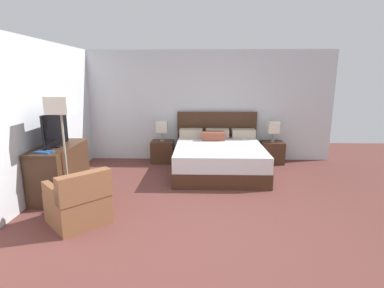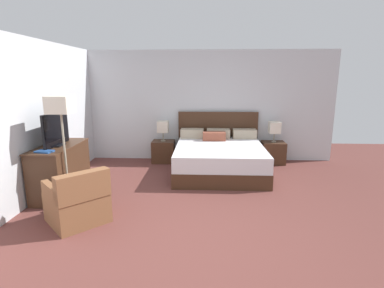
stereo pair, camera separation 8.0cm
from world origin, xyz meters
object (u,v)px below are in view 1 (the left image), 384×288
(nightstand_left, at_px, (162,152))
(nightstand_right, at_px, (272,152))
(dresser, at_px, (60,170))
(bed, at_px, (219,157))
(book_red_cover, at_px, (44,152))
(table_lamp_left, at_px, (162,127))
(tv, at_px, (56,130))
(armchair_by_window, at_px, (79,203))
(table_lamp_right, at_px, (273,128))
(floor_lamp, at_px, (61,114))

(nightstand_left, xyz_separation_m, nightstand_right, (2.50, 0.00, 0.00))
(dresser, bearing_deg, bed, 25.81)
(book_red_cover, bearing_deg, bed, 33.26)
(table_lamp_left, distance_m, book_red_cover, 2.84)
(dresser, distance_m, tv, 0.67)
(nightstand_left, bearing_deg, tv, -125.28)
(tv, xyz_separation_m, armchair_by_window, (0.70, -0.96, -0.81))
(table_lamp_right, xyz_separation_m, dresser, (-3.94, -2.00, -0.39))
(tv, height_order, armchair_by_window, tv)
(table_lamp_left, distance_m, table_lamp_right, 2.50)
(bed, distance_m, tv, 3.10)
(table_lamp_right, xyz_separation_m, floor_lamp, (-3.63, -2.43, 0.58))
(tv, height_order, floor_lamp, floor_lamp)
(tv, bearing_deg, nightstand_right, 27.25)
(nightstand_right, distance_m, book_red_cover, 4.67)
(nightstand_left, distance_m, tv, 2.63)
(nightstand_right, xyz_separation_m, dresser, (-3.94, -2.00, 0.18))
(bed, relative_size, armchair_by_window, 2.05)
(table_lamp_left, xyz_separation_m, dresser, (-1.44, -2.00, -0.39))
(bed, bearing_deg, armchair_by_window, -130.95)
(book_red_cover, bearing_deg, table_lamp_left, 59.87)
(dresser, relative_size, armchair_by_window, 1.29)
(table_lamp_right, xyz_separation_m, tv, (-3.94, -2.03, 0.28))
(book_red_cover, bearing_deg, nightstand_left, 59.86)
(book_red_cover, distance_m, armchair_by_window, 1.04)
(nightstand_right, bearing_deg, armchair_by_window, -137.30)
(nightstand_right, xyz_separation_m, book_red_cover, (-3.93, -2.46, 0.60))
(dresser, height_order, tv, tv)
(tv, distance_m, book_red_cover, 0.49)
(nightstand_left, bearing_deg, nightstand_right, 0.00)
(table_lamp_left, distance_m, tv, 2.50)
(bed, xyz_separation_m, nightstand_right, (1.25, 0.70, -0.07))
(nightstand_left, height_order, book_red_cover, book_red_cover)
(armchair_by_window, bearing_deg, nightstand_right, 42.70)
(nightstand_left, xyz_separation_m, armchair_by_window, (-0.74, -2.99, 0.04))
(table_lamp_left, relative_size, floor_lamp, 0.28)
(table_lamp_left, bearing_deg, dresser, -125.70)
(book_red_cover, relative_size, armchair_by_window, 0.25)
(nightstand_right, height_order, table_lamp_left, table_lamp_left)
(tv, bearing_deg, nightstand_left, 54.72)
(nightstand_right, bearing_deg, table_lamp_left, 179.97)
(table_lamp_left, xyz_separation_m, table_lamp_right, (2.50, 0.00, 0.00))
(nightstand_left, bearing_deg, floor_lamp, -114.97)
(nightstand_left, height_order, table_lamp_left, table_lamp_left)
(tv, distance_m, armchair_by_window, 1.44)
(nightstand_right, height_order, floor_lamp, floor_lamp)
(bed, relative_size, book_red_cover, 8.21)
(table_lamp_left, distance_m, floor_lamp, 2.74)
(bed, relative_size, nightstand_left, 3.95)
(bed, bearing_deg, floor_lamp, -144.04)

